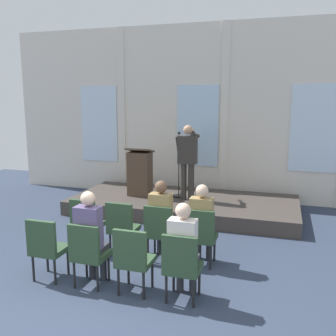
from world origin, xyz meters
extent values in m
plane|color=#2D384C|center=(0.00, 0.00, 0.00)|extent=(15.78, 15.78, 0.00)
cube|color=silver|center=(0.00, 6.07, 2.25)|extent=(10.67, 0.10, 4.50)
cube|color=silver|center=(-2.84, 6.01, 1.92)|extent=(1.09, 0.04, 2.11)
cube|color=silver|center=(-2.15, 6.01, 2.25)|extent=(0.20, 0.08, 4.50)
cube|color=silver|center=(0.00, 6.01, 1.92)|extent=(1.09, 0.04, 2.11)
cube|color=silver|center=(0.70, 6.01, 2.25)|extent=(0.20, 0.08, 4.50)
cube|color=silver|center=(2.84, 6.01, 1.92)|extent=(1.09, 0.04, 2.11)
cube|color=#3F3833|center=(0.00, 4.64, 0.16)|extent=(5.18, 2.26, 0.32)
cylinder|color=#332D28|center=(0.01, 4.56, 0.74)|extent=(0.14, 0.14, 0.84)
cylinder|color=#332D28|center=(0.19, 4.56, 0.74)|extent=(0.14, 0.14, 0.84)
cube|color=#332D28|center=(0.10, 4.56, 1.48)|extent=(0.42, 0.22, 0.63)
cube|color=#B28C19|center=(0.10, 4.68, 1.55)|extent=(0.06, 0.01, 0.38)
sphere|color=tan|center=(0.10, 4.57, 1.93)|extent=(0.21, 0.21, 0.21)
cylinder|color=#332D28|center=(-0.14, 4.64, 1.57)|extent=(0.09, 0.28, 0.45)
cylinder|color=#332D28|center=(0.25, 4.69, 1.80)|extent=(0.15, 0.36, 0.15)
cylinder|color=#332D28|center=(0.19, 4.82, 1.82)|extent=(0.11, 0.34, 0.15)
sphere|color=tan|center=(0.08, 5.09, 1.87)|extent=(0.10, 0.10, 0.10)
cylinder|color=black|center=(-0.15, 4.75, 0.34)|extent=(0.28, 0.28, 0.03)
cylinder|color=black|center=(-0.15, 4.75, 1.08)|extent=(0.02, 0.02, 1.45)
sphere|color=#262626|center=(-0.15, 4.75, 1.84)|extent=(0.07, 0.07, 0.07)
cube|color=#4C3828|center=(-1.08, 4.62, 0.85)|extent=(0.52, 0.40, 1.05)
cube|color=#4C3828|center=(-1.08, 4.64, 1.41)|extent=(0.60, 0.48, 0.14)
cylinder|color=black|center=(-0.83, 2.13, 0.20)|extent=(0.04, 0.04, 0.40)
cylinder|color=black|center=(-1.19, 2.13, 0.20)|extent=(0.04, 0.04, 0.40)
cylinder|color=black|center=(-0.83, 1.79, 0.20)|extent=(0.04, 0.04, 0.40)
cylinder|color=black|center=(-1.19, 1.79, 0.20)|extent=(0.04, 0.04, 0.40)
cube|color=#2D472D|center=(-1.01, 1.96, 0.44)|extent=(0.46, 0.44, 0.08)
cube|color=#2D472D|center=(-1.01, 1.77, 0.71)|extent=(0.46, 0.06, 0.46)
cylinder|color=black|center=(-0.16, 2.13, 0.20)|extent=(0.04, 0.04, 0.40)
cylinder|color=black|center=(-0.52, 2.13, 0.20)|extent=(0.04, 0.04, 0.40)
cylinder|color=black|center=(-0.16, 1.79, 0.20)|extent=(0.04, 0.04, 0.40)
cylinder|color=black|center=(-0.52, 1.79, 0.20)|extent=(0.04, 0.04, 0.40)
cube|color=#2D472D|center=(-0.34, 1.96, 0.44)|extent=(0.46, 0.44, 0.08)
cube|color=#2D472D|center=(-0.34, 1.77, 0.71)|extent=(0.46, 0.06, 0.46)
cylinder|color=black|center=(0.52, 2.13, 0.20)|extent=(0.04, 0.04, 0.40)
cylinder|color=black|center=(0.16, 2.13, 0.20)|extent=(0.04, 0.04, 0.40)
cylinder|color=black|center=(0.52, 1.79, 0.20)|extent=(0.04, 0.04, 0.40)
cylinder|color=black|center=(0.16, 1.79, 0.20)|extent=(0.04, 0.04, 0.40)
cube|color=#2D472D|center=(0.34, 1.96, 0.44)|extent=(0.46, 0.44, 0.08)
cube|color=#2D472D|center=(0.34, 1.77, 0.71)|extent=(0.46, 0.06, 0.46)
cylinder|color=#2D2D33|center=(0.25, 2.14, 0.22)|extent=(0.10, 0.10, 0.44)
cylinder|color=#2D2D33|center=(0.43, 2.14, 0.22)|extent=(0.10, 0.10, 0.44)
cube|color=#2D2D33|center=(0.34, 2.02, 0.50)|extent=(0.34, 0.36, 0.12)
cube|color=#997F4C|center=(0.34, 1.91, 0.84)|extent=(0.36, 0.20, 0.56)
sphere|color=brown|center=(0.34, 1.93, 1.23)|extent=(0.20, 0.20, 0.20)
cylinder|color=black|center=(1.19, 2.13, 0.20)|extent=(0.04, 0.04, 0.40)
cylinder|color=black|center=(0.83, 2.13, 0.20)|extent=(0.04, 0.04, 0.40)
cylinder|color=black|center=(1.19, 1.79, 0.20)|extent=(0.04, 0.04, 0.40)
cylinder|color=black|center=(0.83, 1.79, 0.20)|extent=(0.04, 0.04, 0.40)
cube|color=#2D472D|center=(1.01, 1.96, 0.44)|extent=(0.46, 0.44, 0.08)
cube|color=#2D472D|center=(1.01, 1.77, 0.71)|extent=(0.46, 0.06, 0.46)
cylinder|color=#2D2D33|center=(0.92, 2.14, 0.22)|extent=(0.10, 0.10, 0.44)
cylinder|color=#2D2D33|center=(1.10, 2.14, 0.22)|extent=(0.10, 0.10, 0.44)
cube|color=#2D2D33|center=(1.01, 2.02, 0.50)|extent=(0.34, 0.36, 0.12)
cube|color=#997F4C|center=(1.01, 1.91, 0.83)|extent=(0.36, 0.20, 0.54)
sphere|color=beige|center=(1.01, 1.93, 1.21)|extent=(0.20, 0.20, 0.20)
cylinder|color=black|center=(-0.83, 0.99, 0.20)|extent=(0.04, 0.04, 0.40)
cylinder|color=black|center=(-1.19, 0.99, 0.20)|extent=(0.04, 0.04, 0.40)
cylinder|color=black|center=(-0.83, 0.65, 0.20)|extent=(0.04, 0.04, 0.40)
cylinder|color=black|center=(-1.19, 0.65, 0.20)|extent=(0.04, 0.04, 0.40)
cube|color=#2D472D|center=(-1.01, 0.82, 0.44)|extent=(0.46, 0.44, 0.08)
cube|color=#2D472D|center=(-1.01, 0.63, 0.71)|extent=(0.46, 0.06, 0.46)
cylinder|color=black|center=(-0.16, 0.99, 0.20)|extent=(0.04, 0.04, 0.40)
cylinder|color=black|center=(-0.52, 0.99, 0.20)|extent=(0.04, 0.04, 0.40)
cylinder|color=black|center=(-0.16, 0.65, 0.20)|extent=(0.04, 0.04, 0.40)
cylinder|color=black|center=(-0.52, 0.65, 0.20)|extent=(0.04, 0.04, 0.40)
cube|color=#2D472D|center=(-0.34, 0.82, 0.44)|extent=(0.46, 0.44, 0.08)
cube|color=#2D472D|center=(-0.34, 0.63, 0.71)|extent=(0.46, 0.06, 0.46)
cylinder|color=#2D2D33|center=(-0.43, 1.00, 0.22)|extent=(0.10, 0.10, 0.44)
cylinder|color=#2D2D33|center=(-0.25, 1.00, 0.22)|extent=(0.10, 0.10, 0.44)
cube|color=#2D2D33|center=(-0.34, 0.88, 0.50)|extent=(0.34, 0.36, 0.12)
cube|color=#594C72|center=(-0.34, 0.77, 0.86)|extent=(0.36, 0.20, 0.60)
sphere|color=beige|center=(-0.34, 0.79, 1.27)|extent=(0.20, 0.20, 0.20)
cylinder|color=black|center=(0.52, 0.99, 0.20)|extent=(0.04, 0.04, 0.40)
cylinder|color=black|center=(0.16, 0.99, 0.20)|extent=(0.04, 0.04, 0.40)
cylinder|color=black|center=(0.52, 0.65, 0.20)|extent=(0.04, 0.04, 0.40)
cylinder|color=black|center=(0.16, 0.65, 0.20)|extent=(0.04, 0.04, 0.40)
cube|color=#2D472D|center=(0.34, 0.82, 0.44)|extent=(0.46, 0.44, 0.08)
cube|color=#2D472D|center=(0.34, 0.63, 0.71)|extent=(0.46, 0.06, 0.46)
cylinder|color=black|center=(1.19, 0.99, 0.20)|extent=(0.04, 0.04, 0.40)
cylinder|color=black|center=(0.83, 0.99, 0.20)|extent=(0.04, 0.04, 0.40)
cylinder|color=black|center=(1.19, 0.65, 0.20)|extent=(0.04, 0.04, 0.40)
cylinder|color=black|center=(0.83, 0.65, 0.20)|extent=(0.04, 0.04, 0.40)
cube|color=#2D472D|center=(1.01, 0.82, 0.44)|extent=(0.46, 0.44, 0.08)
cube|color=#2D472D|center=(1.01, 0.63, 0.71)|extent=(0.46, 0.06, 0.46)
cylinder|color=#2D2D33|center=(0.92, 1.00, 0.22)|extent=(0.10, 0.10, 0.44)
cylinder|color=#2D2D33|center=(1.10, 1.00, 0.22)|extent=(0.10, 0.10, 0.44)
cube|color=#2D2D33|center=(1.01, 0.88, 0.50)|extent=(0.34, 0.36, 0.12)
cube|color=silver|center=(1.01, 0.77, 0.84)|extent=(0.36, 0.20, 0.55)
sphere|color=beige|center=(1.01, 0.79, 1.22)|extent=(0.20, 0.20, 0.20)
camera|label=1|loc=(2.17, -3.62, 2.61)|focal=40.19mm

